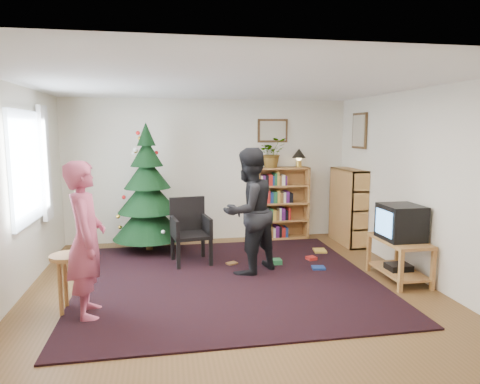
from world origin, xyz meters
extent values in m
plane|color=brown|center=(0.00, 0.00, 0.00)|extent=(5.00, 5.00, 0.00)
plane|color=white|center=(0.00, 0.00, 2.50)|extent=(5.00, 5.00, 0.00)
cube|color=silver|center=(0.00, 2.50, 1.25)|extent=(5.00, 0.02, 2.50)
cube|color=silver|center=(0.00, -2.50, 1.25)|extent=(5.00, 0.02, 2.50)
cube|color=silver|center=(-2.50, 0.00, 1.25)|extent=(0.02, 5.00, 2.50)
cube|color=silver|center=(2.50, 0.00, 1.25)|extent=(0.02, 5.00, 2.50)
cube|color=black|center=(0.00, 0.30, 0.01)|extent=(3.80, 3.60, 0.02)
cube|color=silver|center=(-2.47, 0.60, 1.50)|extent=(0.04, 1.20, 1.40)
cube|color=white|center=(-2.43, 1.30, 1.50)|extent=(0.06, 0.35, 1.60)
cube|color=#4C3319|center=(1.15, 2.48, 1.95)|extent=(0.55, 0.03, 0.42)
cube|color=beige|center=(1.15, 2.48, 1.95)|extent=(0.47, 0.01, 0.34)
cube|color=#4C3319|center=(2.48, 1.75, 1.95)|extent=(0.03, 0.50, 0.60)
cube|color=beige|center=(2.48, 1.75, 1.95)|extent=(0.01, 0.42, 0.52)
cylinder|color=#3F2816|center=(-1.06, 1.90, 0.11)|extent=(0.11, 0.11, 0.22)
cone|color=black|center=(-1.06, 1.90, 0.55)|extent=(1.15, 1.15, 0.65)
cone|color=black|center=(-1.06, 1.90, 0.94)|extent=(0.96, 0.96, 0.57)
cone|color=black|center=(-1.06, 1.90, 1.29)|extent=(0.74, 0.74, 0.51)
cone|color=black|center=(-1.06, 1.90, 1.61)|extent=(0.52, 0.52, 0.45)
cone|color=black|center=(-1.06, 1.90, 1.90)|extent=(0.30, 0.30, 0.37)
cube|color=#B17E3F|center=(1.31, 2.34, 0.65)|extent=(0.95, 0.30, 1.30)
cube|color=#B17E3F|center=(1.31, 2.34, 1.29)|extent=(0.95, 0.30, 0.03)
cube|color=#B17E3F|center=(2.34, 1.81, 0.65)|extent=(0.30, 0.95, 1.30)
cube|color=#B17E3F|center=(2.34, 1.81, 1.29)|extent=(0.30, 0.95, 0.03)
cube|color=#B17E3F|center=(2.22, -0.09, 0.53)|extent=(0.49, 0.88, 0.04)
cube|color=#B17E3F|center=(2.00, -0.50, 0.26)|extent=(0.05, 0.05, 0.51)
cube|color=#B17E3F|center=(2.44, -0.50, 0.26)|extent=(0.05, 0.05, 0.51)
cube|color=#B17E3F|center=(2.00, 0.32, 0.26)|extent=(0.05, 0.05, 0.51)
cube|color=#B17E3F|center=(2.44, 0.32, 0.26)|extent=(0.05, 0.05, 0.51)
cube|color=#B17E3F|center=(2.22, -0.09, 0.12)|extent=(0.45, 0.84, 0.03)
cube|color=black|center=(2.22, -0.09, 0.17)|extent=(0.30, 0.25, 0.08)
cube|color=black|center=(2.22, -0.09, 0.78)|extent=(0.47, 0.52, 0.45)
cube|color=#5DACFF|center=(1.98, -0.09, 0.78)|extent=(0.01, 0.41, 0.33)
cube|color=black|center=(-0.43, 1.07, 0.43)|extent=(0.60, 0.60, 0.05)
cube|color=black|center=(-0.43, 1.31, 0.70)|extent=(0.53, 0.13, 0.53)
cube|color=black|center=(-0.66, 0.84, 0.22)|extent=(0.06, 0.06, 0.43)
cube|color=black|center=(-0.19, 0.84, 0.22)|extent=(0.06, 0.06, 0.43)
cube|color=black|center=(-0.66, 1.31, 0.22)|extent=(0.06, 0.06, 0.43)
cube|color=black|center=(-0.19, 1.31, 0.22)|extent=(0.06, 0.06, 0.43)
cylinder|color=#B17E3F|center=(-1.83, -0.38, 0.62)|extent=(0.38, 0.38, 0.04)
cylinder|color=#B17E3F|center=(-1.69, -0.38, 0.30)|extent=(0.05, 0.05, 0.60)
cylinder|color=#B17E3F|center=(-1.90, -0.26, 0.30)|extent=(0.05, 0.05, 0.60)
cylinder|color=#B17E3F|center=(-1.90, -0.50, 0.30)|extent=(0.05, 0.05, 0.60)
imported|color=#AE4561|center=(-1.61, -0.52, 0.83)|extent=(0.46, 0.65, 1.65)
imported|color=black|center=(0.33, 0.55, 0.86)|extent=(1.06, 1.01, 1.73)
imported|color=gray|center=(1.11, 2.34, 1.56)|extent=(0.52, 0.46, 0.53)
cylinder|color=#A57F33|center=(1.61, 2.34, 1.35)|extent=(0.10, 0.10, 0.10)
sphere|color=#FFD88C|center=(1.61, 2.34, 1.47)|extent=(0.10, 0.10, 0.10)
cone|color=black|center=(1.61, 2.34, 1.55)|extent=(0.25, 0.25, 0.17)
cube|color=#A51E19|center=(1.37, 0.90, 0.04)|extent=(0.20, 0.20, 0.08)
cube|color=navy|center=(1.32, 0.47, 0.04)|extent=(0.20, 0.20, 0.08)
cube|color=#1E592D|center=(0.79, 0.79, 0.04)|extent=(0.20, 0.20, 0.08)
cube|color=gold|center=(1.65, 1.29, 0.04)|extent=(0.20, 0.20, 0.08)
cube|color=brown|center=(0.15, 0.90, 0.04)|extent=(0.20, 0.20, 0.08)
camera|label=1|loc=(-0.79, -5.06, 1.96)|focal=32.00mm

